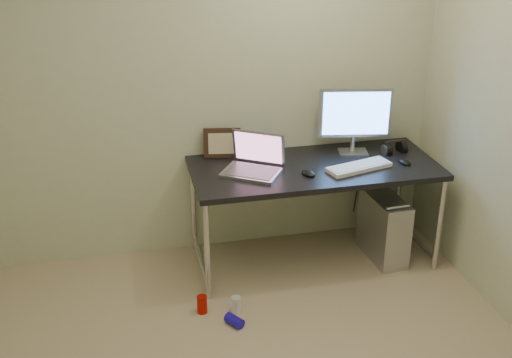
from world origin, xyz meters
The scene contains 16 objects.
wall_back centered at (0.00, 1.75, 1.25)m, with size 3.50×0.02×2.50m, color beige.
desk centered at (0.77, 1.37, 0.68)m, with size 1.72×0.75×0.75m.
tower_computer centered at (1.29, 1.28, 0.25)m, with size 0.24×0.48×0.52m.
cable_a centered at (1.24, 1.70, 0.40)m, with size 0.01×0.01×0.70m, color black.
cable_b centered at (1.33, 1.68, 0.38)m, with size 0.01×0.01×0.72m, color black.
can_red centered at (-0.12, 0.88, 0.06)m, with size 0.07×0.07×0.12m, color #B80E07.
can_white centered at (0.09, 0.84, 0.06)m, with size 0.06×0.06×0.11m, color white.
can_blue centered at (0.06, 0.71, 0.03)m, with size 0.07×0.07×0.12m, color #1D10C6.
laptop centered at (0.33, 1.37, 0.81)m, with size 0.48×0.46×0.26m.
monitor centered at (1.11, 1.54, 1.03)m, with size 0.52×0.19×0.49m.
keyboard centered at (1.05, 1.25, 0.76)m, with size 0.46×0.15×0.03m, color white.
mouse_right centered at (1.39, 1.27, 0.77)m, with size 0.07×0.11×0.04m, color black.
mouse_left centered at (0.68, 1.23, 0.77)m, with size 0.07×0.12×0.04m, color black.
headphones centered at (1.41, 1.48, 0.78)m, with size 0.19×0.11×0.12m.
picture_frame centered at (0.17, 1.67, 0.86)m, with size 0.27×0.03×0.21m, color black.
webcam centered at (0.34, 1.64, 0.83)m, with size 0.04×0.03×0.11m.
Camera 1 is at (-0.54, -2.55, 2.50)m, focal length 45.00 mm.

